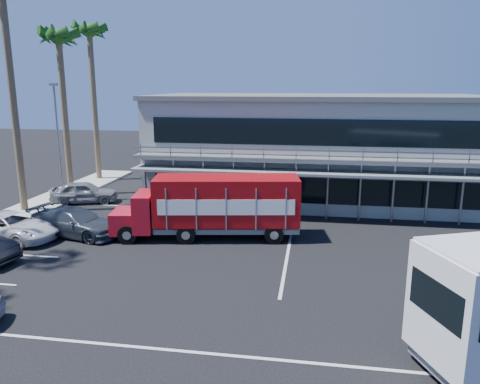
# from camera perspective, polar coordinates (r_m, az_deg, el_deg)

# --- Properties ---
(ground) EXTENTS (120.00, 120.00, 0.00)m
(ground) POSITION_cam_1_polar(r_m,az_deg,el_deg) (20.38, -0.41, -10.18)
(ground) COLOR black
(ground) RESTS_ON ground
(building) EXTENTS (22.40, 12.00, 7.30)m
(building) POSITION_cam_1_polar(r_m,az_deg,el_deg) (33.69, 8.92, 5.41)
(building) COLOR #A4AA9C
(building) RESTS_ON ground
(curb_strip) EXTENTS (3.00, 32.00, 0.16)m
(curb_strip) POSITION_cam_1_polar(r_m,az_deg,el_deg) (31.47, -26.44, -3.00)
(curb_strip) COLOR #A5A399
(curb_strip) RESTS_ON ground
(palm_d) EXTENTS (2.80, 2.80, 14.75)m
(palm_d) POSITION_cam_1_polar(r_m,az_deg,el_deg) (32.55, -27.00, 20.13)
(palm_d) COLOR brown
(palm_d) RESTS_ON ground
(palm_e) EXTENTS (2.80, 2.80, 12.25)m
(palm_e) POSITION_cam_1_polar(r_m,az_deg,el_deg) (36.26, -21.18, 16.21)
(palm_e) COLOR brown
(palm_e) RESTS_ON ground
(palm_f) EXTENTS (2.80, 2.80, 13.25)m
(palm_f) POSITION_cam_1_polar(r_m,az_deg,el_deg) (41.36, -17.83, 17.21)
(palm_f) COLOR brown
(palm_f) RESTS_ON ground
(light_pole_far) EXTENTS (0.50, 0.25, 8.09)m
(light_pole_far) POSITION_cam_1_polar(r_m,az_deg,el_deg) (34.37, -21.29, 6.26)
(light_pole_far) COLOR gray
(light_pole_far) RESTS_ON ground
(red_truck) EXTENTS (10.03, 3.85, 3.30)m
(red_truck) POSITION_cam_1_polar(r_m,az_deg,el_deg) (24.72, -3.20, -1.57)
(red_truck) COLOR #B00E1A
(red_truck) RESTS_ON ground
(parked_car_c) EXTENTS (5.55, 3.34, 1.44)m
(parked_car_c) POSITION_cam_1_polar(r_m,az_deg,el_deg) (27.43, -26.07, -3.79)
(parked_car_c) COLOR silver
(parked_car_c) RESTS_ON ground
(parked_car_d) EXTENTS (5.49, 3.15, 1.50)m
(parked_car_d) POSITION_cam_1_polar(r_m,az_deg,el_deg) (26.78, -19.41, -3.51)
(parked_car_d) COLOR #303941
(parked_car_d) RESTS_ON ground
(parked_car_e) EXTENTS (4.78, 3.04, 1.52)m
(parked_car_e) POSITION_cam_1_polar(r_m,az_deg,el_deg) (33.97, -18.47, -0.01)
(parked_car_e) COLOR slate
(parked_car_e) RESTS_ON ground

